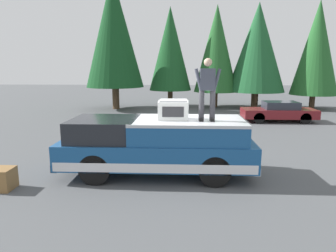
# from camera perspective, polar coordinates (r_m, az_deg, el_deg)

# --- Properties ---
(ground_plane) EXTENTS (90.00, 90.00, 0.00)m
(ground_plane) POSITION_cam_1_polar(r_m,az_deg,el_deg) (9.39, 2.26, -8.32)
(ground_plane) COLOR #4C4F51
(pickup_truck) EXTENTS (2.01, 5.54, 1.65)m
(pickup_truck) POSITION_cam_1_polar(r_m,az_deg,el_deg) (8.83, -2.06, -3.64)
(pickup_truck) COLOR navy
(pickup_truck) RESTS_ON ground
(compressor_unit) EXTENTS (0.65, 0.84, 0.56)m
(compressor_unit) POSITION_cam_1_polar(r_m,az_deg,el_deg) (8.56, 1.01, 3.09)
(compressor_unit) COLOR silver
(compressor_unit) RESTS_ON pickup_truck
(person_on_truck_bed) EXTENTS (0.29, 0.72, 1.69)m
(person_on_truck_bed) POSITION_cam_1_polar(r_m,az_deg,el_deg) (8.33, 7.41, 7.11)
(person_on_truck_bed) COLOR #333338
(person_on_truck_bed) RESTS_ON pickup_truck
(parked_car_maroon) EXTENTS (1.64, 4.10, 1.16)m
(parked_car_maroon) POSITION_cam_1_polar(r_m,az_deg,el_deg) (18.66, 20.09, 2.56)
(parked_car_maroon) COLOR maroon
(parked_car_maroon) RESTS_ON ground
(wooden_crate) EXTENTS (0.56, 0.56, 0.56)m
(wooden_crate) POSITION_cam_1_polar(r_m,az_deg,el_deg) (9.00, -28.70, -8.70)
(wooden_crate) COLOR olive
(wooden_crate) RESTS_ON ground
(conifer_far_left) EXTENTS (3.37, 3.37, 7.87)m
(conifer_far_left) POSITION_cam_1_polar(r_m,az_deg,el_deg) (25.32, 26.15, 12.98)
(conifer_far_left) COLOR #4C3826
(conifer_far_left) RESTS_ON ground
(conifer_left) EXTENTS (4.34, 4.34, 7.84)m
(conifer_left) POSITION_cam_1_polar(r_m,az_deg,el_deg) (24.60, 16.43, 13.90)
(conifer_left) COLOR #4C3826
(conifer_left) RESTS_ON ground
(conifer_center_left) EXTENTS (3.35, 3.35, 7.74)m
(conifer_center_left) POSITION_cam_1_polar(r_m,az_deg,el_deg) (24.23, 9.09, 14.08)
(conifer_center_left) COLOR #4C3826
(conifer_center_left) RESTS_ON ground
(conifer_center_right) EXTENTS (3.28, 3.28, 7.64)m
(conifer_center_right) POSITION_cam_1_polar(r_m,az_deg,el_deg) (24.21, 0.43, 14.23)
(conifer_center_right) COLOR #4C3826
(conifer_center_right) RESTS_ON ground
(conifer_right) EXTENTS (4.22, 4.22, 9.62)m
(conifer_right) POSITION_cam_1_polar(r_m,az_deg,el_deg) (23.26, -10.16, 17.05)
(conifer_right) COLOR #4C3826
(conifer_right) RESTS_ON ground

